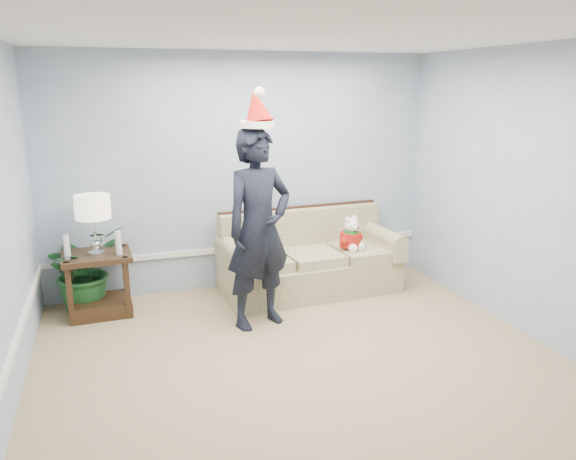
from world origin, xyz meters
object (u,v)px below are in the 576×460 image
(side_table, at_px, (100,290))
(table_lamp, at_px, (93,210))
(teddy_bear, at_px, (351,237))
(sofa, at_px, (308,263))
(man, at_px, (259,229))
(houseplant, at_px, (84,269))

(side_table, distance_m, table_lamp, 0.87)
(side_table, bearing_deg, teddy_bear, -3.22)
(side_table, xyz_separation_m, table_lamp, (0.01, -0.04, 0.87))
(sofa, distance_m, man, 1.27)
(houseplant, distance_m, teddy_bear, 2.94)
(sofa, relative_size, table_lamp, 3.34)
(table_lamp, bearing_deg, teddy_bear, -2.37)
(teddy_bear, bearing_deg, man, -175.63)
(man, distance_m, teddy_bear, 1.43)
(table_lamp, distance_m, teddy_bear, 2.82)
(houseplant, bearing_deg, teddy_bear, -6.82)
(table_lamp, xyz_separation_m, man, (1.52, -0.72, -0.15))
(teddy_bear, bearing_deg, sofa, 140.40)
(houseplant, bearing_deg, sofa, -4.59)
(side_table, height_order, man, man)
(man, relative_size, teddy_bear, 4.91)
(table_lamp, relative_size, man, 0.31)
(man, bearing_deg, table_lamp, 136.31)
(sofa, bearing_deg, table_lamp, 177.15)
(side_table, bearing_deg, table_lamp, -82.36)
(houseplant, relative_size, teddy_bear, 2.24)
(table_lamp, bearing_deg, sofa, 0.92)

